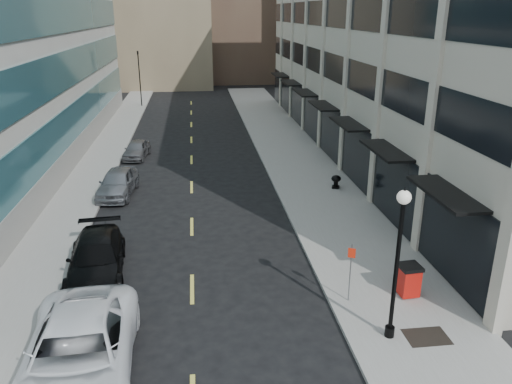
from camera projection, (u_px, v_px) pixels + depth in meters
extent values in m
cube|color=gray|center=(311.00, 181.00, 31.38)|extent=(5.00, 80.00, 0.15)
cube|color=gray|center=(82.00, 190.00, 29.77)|extent=(3.00, 80.00, 0.15)
cube|color=#B0A995|center=(423.00, 28.00, 35.95)|extent=(14.00, 46.00, 18.00)
cube|color=black|center=(324.00, 126.00, 37.54)|extent=(0.18, 46.00, 3.60)
cube|color=black|center=(327.00, 65.00, 36.01)|extent=(0.12, 46.00, 1.80)
cube|color=black|center=(330.00, 13.00, 34.81)|extent=(0.12, 46.00, 1.80)
cube|color=#B0A995|center=(442.00, 43.00, 19.29)|extent=(0.35, 0.60, 18.00)
cube|color=#B0A995|center=(385.00, 35.00, 24.89)|extent=(0.35, 0.60, 18.00)
cube|color=#B0A995|center=(350.00, 31.00, 30.48)|extent=(0.35, 0.60, 18.00)
cube|color=#B0A995|center=(325.00, 28.00, 36.08)|extent=(0.35, 0.60, 18.00)
cube|color=#B0A995|center=(307.00, 26.00, 41.68)|extent=(0.35, 0.60, 18.00)
cube|color=#B0A995|center=(293.00, 24.00, 47.27)|extent=(0.35, 0.60, 18.00)
cube|color=#B0A995|center=(282.00, 23.00, 52.87)|extent=(0.35, 0.60, 18.00)
cube|color=black|center=(446.00, 193.00, 18.16)|extent=(1.30, 4.00, 0.12)
cube|color=black|center=(386.00, 150.00, 23.76)|extent=(1.30, 4.00, 0.12)
cube|color=black|center=(348.00, 124.00, 29.35)|extent=(1.30, 4.00, 0.12)
cube|color=black|center=(323.00, 106.00, 34.95)|extent=(1.30, 4.00, 0.12)
cube|color=black|center=(305.00, 93.00, 40.55)|extent=(1.30, 4.00, 0.12)
cube|color=black|center=(291.00, 83.00, 46.14)|extent=(1.30, 4.00, 0.12)
cube|color=black|center=(280.00, 75.00, 51.74)|extent=(1.30, 4.00, 0.12)
cube|color=gray|center=(80.00, 148.00, 35.85)|extent=(0.20, 46.00, 1.80)
cube|color=#2F666F|center=(76.00, 119.00, 35.13)|extent=(0.14, 45.60, 2.40)
cube|color=#2F666F|center=(69.00, 68.00, 33.94)|extent=(0.14, 45.60, 2.40)
cube|color=#2F666F|center=(63.00, 13.00, 32.74)|extent=(0.14, 45.60, 2.40)
cube|color=#877658|center=(99.00, 5.00, 79.28)|extent=(12.00, 14.00, 22.00)
cube|color=#B0A995|center=(313.00, 12.00, 72.10)|extent=(10.00, 14.00, 20.00)
cube|color=black|center=(427.00, 337.00, 16.25)|extent=(1.40, 1.00, 0.01)
cube|color=#D8CC4C|center=(192.00, 289.00, 19.35)|extent=(0.15, 2.20, 0.01)
cube|color=#D8CC4C|center=(192.00, 226.00, 24.95)|extent=(0.15, 2.20, 0.01)
cube|color=#D8CC4C|center=(192.00, 187.00, 30.54)|extent=(0.15, 2.20, 0.01)
cube|color=#D8CC4C|center=(191.00, 160.00, 36.14)|extent=(0.15, 2.20, 0.01)
cube|color=#D8CC4C|center=(191.00, 140.00, 41.74)|extent=(0.15, 2.20, 0.01)
cube|color=#D8CC4C|center=(191.00, 125.00, 47.33)|extent=(0.15, 2.20, 0.01)
cube|color=#D8CC4C|center=(191.00, 113.00, 52.93)|extent=(0.15, 2.20, 0.01)
cube|color=#D8CC4C|center=(191.00, 103.00, 58.53)|extent=(0.15, 2.20, 0.01)
cylinder|color=black|center=(140.00, 80.00, 55.01)|extent=(0.12, 0.12, 6.00)
imported|color=black|center=(138.00, 52.00, 53.98)|extent=(0.66, 0.66, 1.98)
imported|color=white|center=(78.00, 354.00, 14.22)|extent=(3.41, 6.84, 1.86)
imported|color=black|center=(96.00, 258.00, 20.12)|extent=(2.62, 5.47, 1.54)
imported|color=gray|center=(118.00, 183.00, 28.94)|extent=(2.27, 4.72, 1.55)
imported|color=slate|center=(137.00, 149.00, 36.40)|extent=(2.01, 3.93, 1.28)
cube|color=#B2120B|center=(409.00, 281.00, 18.45)|extent=(0.73, 0.73, 1.10)
cube|color=black|center=(410.00, 267.00, 18.25)|extent=(0.83, 0.83, 0.13)
cylinder|color=black|center=(398.00, 288.00, 18.92)|extent=(0.07, 0.24, 0.24)
cylinder|color=black|center=(409.00, 287.00, 18.97)|extent=(0.07, 0.24, 0.24)
cylinder|color=black|center=(390.00, 331.00, 16.24)|extent=(0.31, 0.31, 0.35)
cylinder|color=black|center=(396.00, 270.00, 15.47)|extent=(0.14, 0.14, 4.51)
sphere|color=silver|center=(404.00, 197.00, 14.65)|extent=(0.43, 0.43, 0.43)
cone|color=black|center=(405.00, 189.00, 14.56)|extent=(0.12, 0.12, 0.18)
cylinder|color=slate|center=(350.00, 273.00, 17.93)|extent=(0.04, 0.04, 2.27)
cube|color=red|center=(352.00, 253.00, 17.64)|extent=(0.25, 0.14, 0.36)
cube|color=black|center=(336.00, 187.00, 29.91)|extent=(0.55, 0.55, 0.12)
cylinder|color=black|center=(336.00, 183.00, 29.83)|extent=(0.27, 0.27, 0.41)
ellipsoid|color=black|center=(336.00, 179.00, 29.73)|extent=(0.58, 0.58, 0.40)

